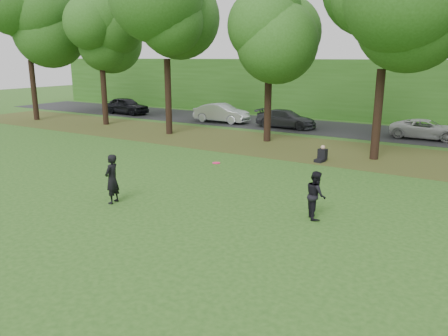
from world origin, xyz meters
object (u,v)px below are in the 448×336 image
(frisbee, at_px, (216,163))
(seated_person, at_px, (322,155))
(player_left, at_px, (112,179))
(player_right, at_px, (316,195))

(frisbee, xyz_separation_m, seated_person, (0.64, 9.02, -1.39))
(player_left, xyz_separation_m, frisbee, (3.66, 1.30, 0.80))
(seated_person, bearing_deg, player_right, -64.47)
(player_right, height_order, frisbee, frisbee)
(frisbee, distance_m, seated_person, 9.15)
(player_left, height_order, seated_person, player_left)
(player_right, bearing_deg, player_left, 75.09)
(frisbee, bearing_deg, player_left, -160.49)
(player_left, height_order, frisbee, player_left)
(seated_person, bearing_deg, frisbee, -86.30)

